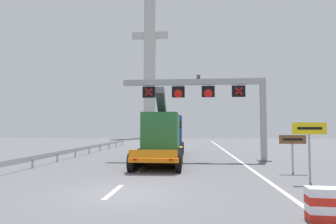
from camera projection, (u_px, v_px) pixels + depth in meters
name	position (u px, v px, depth m)	size (l,w,h in m)	color
ground	(124.00, 193.00, 11.01)	(112.00, 112.00, 0.00)	#5B5B60
lane_markings	(162.00, 152.00, 29.72)	(0.20, 52.13, 0.01)	silver
edge_line_right	(238.00, 160.00, 22.43)	(0.20, 63.00, 0.01)	silver
overhead_lane_gantry	(211.00, 94.00, 22.19)	(11.28, 0.90, 6.62)	#9EA0A5
heavy_haul_truck_orange	(165.00, 134.00, 23.66)	(3.15, 14.09, 5.30)	orange
exit_sign_yellow	(309.00, 137.00, 13.14)	(1.52, 0.15, 2.77)	#9EA0A5
tourist_info_sign_brown	(293.00, 144.00, 15.90)	(1.45, 0.15, 2.11)	#9EA0A5
crash_barrier_striped	(326.00, 205.00, 7.73)	(1.03, 0.56, 0.90)	red
guardrail_left	(82.00, 149.00, 25.97)	(0.13, 32.77, 0.76)	#999EA3
bridge_pylon_distant	(150.00, 53.00, 71.34)	(9.00, 2.00, 41.24)	#B7B7B2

